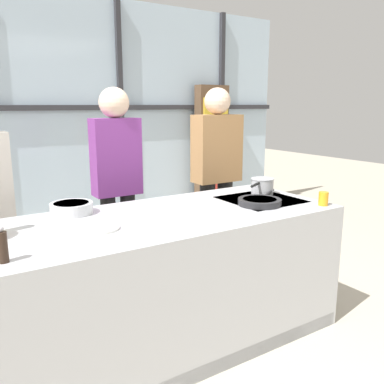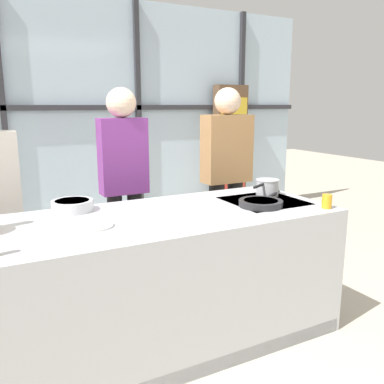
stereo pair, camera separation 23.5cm
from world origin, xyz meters
TOP-DOWN VIEW (x-y plane):
  - ground_plane at (0.00, 0.00)m, footprint 18.00×18.00m
  - back_window_wall at (0.00, 2.61)m, footprint 6.40×0.10m
  - bookshelf at (2.05, 2.43)m, footprint 0.46×0.19m
  - demo_island at (0.00, -0.00)m, footprint 2.23×0.95m
  - spectator_center_left at (0.00, 0.87)m, footprint 0.38×0.24m
  - spectator_center_right at (1.00, 0.87)m, footprint 0.46×0.24m
  - frying_pan at (0.66, -0.12)m, footprint 0.49×0.37m
  - saucepan at (0.90, 0.12)m, footprint 0.30×0.21m
  - white_plate at (-0.50, -0.06)m, footprint 0.25×0.25m
  - mixing_bowl at (-0.53, 0.35)m, footprint 0.27×0.27m
  - juice_glass_near at (1.01, -0.37)m, footprint 0.07×0.07m

SIDE VIEW (x-z plane):
  - ground_plane at x=0.00m, z-range 0.00..0.00m
  - demo_island at x=0.00m, z-range 0.00..0.89m
  - white_plate at x=-0.50m, z-range 0.89..0.90m
  - frying_pan at x=0.66m, z-range 0.89..0.93m
  - bookshelf at x=2.05m, z-range 0.00..1.83m
  - mixing_bowl at x=-0.53m, z-range 0.89..0.96m
  - juice_glass_near at x=1.01m, z-range 0.89..0.98m
  - saucepan at x=0.90m, z-range 0.89..1.02m
  - spectator_center_right at x=1.00m, z-range 0.12..1.84m
  - spectator_center_left at x=0.00m, z-range 0.14..1.86m
  - back_window_wall at x=0.00m, z-range 0.00..2.80m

